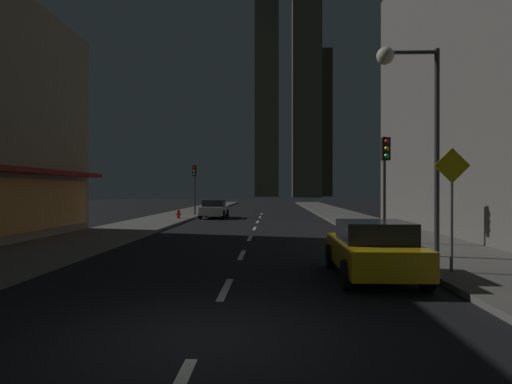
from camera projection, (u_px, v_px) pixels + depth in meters
name	position (u px, v px, depth m)	size (l,w,h in m)	color
ground_plane	(261.00, 216.00, 38.63)	(78.00, 136.00, 0.10)	black
sidewalk_right	(341.00, 215.00, 38.36)	(4.00, 76.00, 0.15)	#605E59
sidewalk_left	(182.00, 214.00, 38.89)	(4.00, 76.00, 0.15)	#605E59
lane_marking_center	(252.00, 233.00, 22.84)	(0.16, 38.60, 0.01)	silver
skyscraper_distant_tall	(267.00, 81.00, 151.76)	(8.15, 8.08, 79.91)	#4F4B3B
skyscraper_distant_mid	(307.00, 98.00, 135.22)	(8.79, 7.87, 61.55)	brown
skyscraper_distant_short	(321.00, 123.00, 156.38)	(7.31, 5.43, 52.19)	#302E24
car_parked_near	(373.00, 249.00, 11.11)	(1.98, 4.24, 1.45)	gold
car_parked_far	(214.00, 209.00, 34.91)	(1.98, 4.24, 1.45)	silver
fire_hydrant_far_left	(179.00, 214.00, 32.40)	(0.42, 0.30, 0.65)	red
traffic_light_near_right	(385.00, 166.00, 17.30)	(0.32, 0.48, 4.20)	#2D2D2D
traffic_light_far_left	(195.00, 179.00, 36.81)	(0.32, 0.48, 4.20)	#2D2D2D
street_lamp_right	(410.00, 100.00, 13.76)	(1.96, 0.56, 6.58)	#38383D
pedestrian_crossing_sign	(452.00, 198.00, 11.12)	(0.91, 0.08, 3.15)	slate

